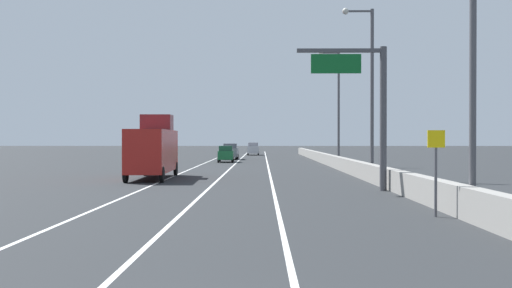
{
  "coord_description": "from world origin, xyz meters",
  "views": [
    {
      "loc": [
        0.9,
        -6.87,
        2.7
      ],
      "look_at": [
        0.3,
        52.14,
        2.2
      ],
      "focal_mm": 41.39,
      "sensor_mm": 36.0,
      "label": 1
    }
  ],
  "objects_px": {
    "overhead_sign_gantry": "(369,100)",
    "car_silver_1": "(253,149)",
    "lamp_post_right_third": "(336,101)",
    "box_truck": "(153,149)",
    "lamp_post_right_second": "(369,82)",
    "car_gray_2": "(230,152)",
    "car_green_0": "(226,154)",
    "speed_advisory_sign": "(436,166)",
    "lamp_post_right_near": "(466,28)"
  },
  "relations": [
    {
      "from": "car_green_0",
      "to": "car_gray_2",
      "type": "height_order",
      "value": "car_gray_2"
    },
    {
      "from": "speed_advisory_sign",
      "to": "car_gray_2",
      "type": "relative_size",
      "value": 0.65
    },
    {
      "from": "lamp_post_right_second",
      "to": "car_silver_1",
      "type": "xyz_separation_m",
      "value": [
        -8.69,
        58.97,
        -5.49
      ]
    },
    {
      "from": "lamp_post_right_third",
      "to": "overhead_sign_gantry",
      "type": "bearing_deg",
      "value": -93.8
    },
    {
      "from": "speed_advisory_sign",
      "to": "lamp_post_right_second",
      "type": "xyz_separation_m",
      "value": [
        1.19,
        19.46,
        4.78
      ]
    },
    {
      "from": "lamp_post_right_near",
      "to": "lamp_post_right_second",
      "type": "height_order",
      "value": "same"
    },
    {
      "from": "lamp_post_right_third",
      "to": "box_truck",
      "type": "xyz_separation_m",
      "value": [
        -14.86,
        -19.22,
        -4.52
      ]
    },
    {
      "from": "overhead_sign_gantry",
      "to": "car_silver_1",
      "type": "bearing_deg",
      "value": 95.91
    },
    {
      "from": "lamp_post_right_near",
      "to": "car_gray_2",
      "type": "bearing_deg",
      "value": 101.18
    },
    {
      "from": "speed_advisory_sign",
      "to": "lamp_post_right_third",
      "type": "height_order",
      "value": "lamp_post_right_third"
    },
    {
      "from": "lamp_post_right_second",
      "to": "car_green_0",
      "type": "relative_size",
      "value": 2.68
    },
    {
      "from": "car_gray_2",
      "to": "overhead_sign_gantry",
      "type": "bearing_deg",
      "value": -78.27
    },
    {
      "from": "lamp_post_right_third",
      "to": "car_gray_2",
      "type": "distance_m",
      "value": 22.41
    },
    {
      "from": "overhead_sign_gantry",
      "to": "car_green_0",
      "type": "height_order",
      "value": "overhead_sign_gantry"
    },
    {
      "from": "lamp_post_right_second",
      "to": "car_gray_2",
      "type": "distance_m",
      "value": 39.71
    },
    {
      "from": "overhead_sign_gantry",
      "to": "box_truck",
      "type": "xyz_separation_m",
      "value": [
        -12.97,
        9.24,
        -2.71
      ]
    },
    {
      "from": "lamp_post_right_near",
      "to": "car_green_0",
      "type": "distance_m",
      "value": 49.49
    },
    {
      "from": "speed_advisory_sign",
      "to": "lamp_post_right_near",
      "type": "height_order",
      "value": "lamp_post_right_near"
    },
    {
      "from": "overhead_sign_gantry",
      "to": "car_gray_2",
      "type": "relative_size",
      "value": 1.63
    },
    {
      "from": "speed_advisory_sign",
      "to": "lamp_post_right_near",
      "type": "relative_size",
      "value": 0.26
    },
    {
      "from": "overhead_sign_gantry",
      "to": "lamp_post_right_near",
      "type": "bearing_deg",
      "value": -81.38
    },
    {
      "from": "lamp_post_right_second",
      "to": "car_silver_1",
      "type": "bearing_deg",
      "value": 98.38
    },
    {
      "from": "car_silver_1",
      "to": "lamp_post_right_second",
      "type": "bearing_deg",
      "value": -81.62
    },
    {
      "from": "speed_advisory_sign",
      "to": "car_gray_2",
      "type": "xyz_separation_m",
      "value": [
        -10.16,
        57.11,
        -0.72
      ]
    },
    {
      "from": "speed_advisory_sign",
      "to": "car_green_0",
      "type": "height_order",
      "value": "speed_advisory_sign"
    },
    {
      "from": "overhead_sign_gantry",
      "to": "box_truck",
      "type": "bearing_deg",
      "value": 144.54
    },
    {
      "from": "overhead_sign_gantry",
      "to": "car_green_0",
      "type": "distance_m",
      "value": 39.16
    },
    {
      "from": "box_truck",
      "to": "lamp_post_right_third",
      "type": "bearing_deg",
      "value": 52.29
    },
    {
      "from": "lamp_post_right_third",
      "to": "car_gray_2",
      "type": "bearing_deg",
      "value": 122.3
    },
    {
      "from": "car_green_0",
      "to": "car_gray_2",
      "type": "bearing_deg",
      "value": 89.68
    },
    {
      "from": "car_green_0",
      "to": "speed_advisory_sign",
      "type": "bearing_deg",
      "value": -78.0
    },
    {
      "from": "speed_advisory_sign",
      "to": "box_truck",
      "type": "bearing_deg",
      "value": 124.48
    },
    {
      "from": "car_silver_1",
      "to": "box_truck",
      "type": "height_order",
      "value": "box_truck"
    },
    {
      "from": "car_silver_1",
      "to": "lamp_post_right_third",
      "type": "bearing_deg",
      "value": -77.3
    },
    {
      "from": "car_green_0",
      "to": "box_truck",
      "type": "height_order",
      "value": "box_truck"
    },
    {
      "from": "overhead_sign_gantry",
      "to": "lamp_post_right_third",
      "type": "xyz_separation_m",
      "value": [
        1.89,
        28.46,
        1.81
      ]
    },
    {
      "from": "lamp_post_right_third",
      "to": "box_truck",
      "type": "height_order",
      "value": "lamp_post_right_third"
    },
    {
      "from": "car_silver_1",
      "to": "car_gray_2",
      "type": "relative_size",
      "value": 1.04
    },
    {
      "from": "car_silver_1",
      "to": "overhead_sign_gantry",
      "type": "bearing_deg",
      "value": -84.09
    },
    {
      "from": "car_silver_1",
      "to": "car_gray_2",
      "type": "xyz_separation_m",
      "value": [
        -2.66,
        -21.31,
        -0.01
      ]
    },
    {
      "from": "lamp_post_right_second",
      "to": "box_truck",
      "type": "xyz_separation_m",
      "value": [
        -14.61,
        0.07,
        -4.52
      ]
    },
    {
      "from": "lamp_post_right_near",
      "to": "lamp_post_right_third",
      "type": "distance_m",
      "value": 38.59
    },
    {
      "from": "lamp_post_right_near",
      "to": "car_gray_2",
      "type": "height_order",
      "value": "lamp_post_right_near"
    },
    {
      "from": "speed_advisory_sign",
      "to": "lamp_post_right_third",
      "type": "bearing_deg",
      "value": 87.86
    },
    {
      "from": "overhead_sign_gantry",
      "to": "car_silver_1",
      "type": "distance_m",
      "value": 68.6
    },
    {
      "from": "car_green_0",
      "to": "box_truck",
      "type": "distance_m",
      "value": 28.69
    },
    {
      "from": "box_truck",
      "to": "lamp_post_right_second",
      "type": "bearing_deg",
      "value": -0.29
    },
    {
      "from": "overhead_sign_gantry",
      "to": "speed_advisory_sign",
      "type": "bearing_deg",
      "value": -87.54
    },
    {
      "from": "overhead_sign_gantry",
      "to": "speed_advisory_sign",
      "type": "distance_m",
      "value": 10.72
    },
    {
      "from": "car_green_0",
      "to": "car_silver_1",
      "type": "bearing_deg",
      "value": 84.9
    }
  ]
}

